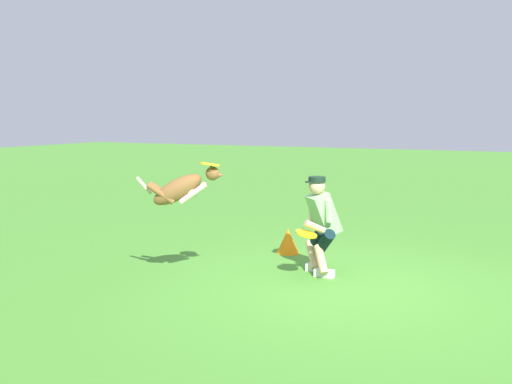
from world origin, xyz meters
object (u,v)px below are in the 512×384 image
at_px(person, 321,222).
at_px(dog, 182,188).
at_px(frisbee_flying, 210,164).
at_px(frisbee_held, 306,234).
at_px(training_cone, 288,241).

distance_m(person, dog, 1.86).
height_order(frisbee_flying, frisbee_held, frisbee_flying).
bearing_deg(frisbee_held, frisbee_flying, 30.57).
relative_size(frisbee_flying, training_cone, 0.67).
height_order(dog, frisbee_flying, frisbee_flying).
height_order(person, training_cone, person).
bearing_deg(frisbee_held, dog, 28.75).
xyz_separation_m(person, training_cone, (0.82, -0.89, -0.51)).
distance_m(frisbee_flying, frisbee_held, 1.48).
height_order(frisbee_flying, training_cone, frisbee_flying).
bearing_deg(frisbee_held, training_cone, -59.02).
distance_m(person, frisbee_held, 0.40).
relative_size(dog, frisbee_held, 3.56).
relative_size(frisbee_flying, frisbee_held, 0.91).
bearing_deg(frisbee_flying, frisbee_held, -149.43).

